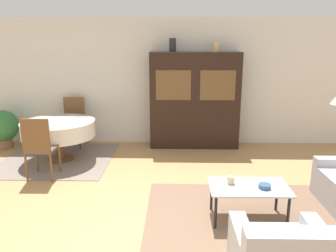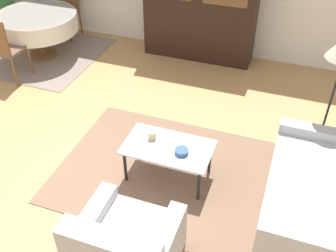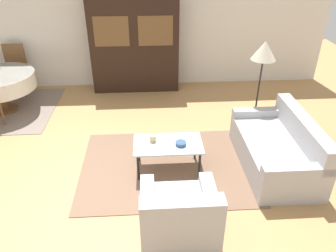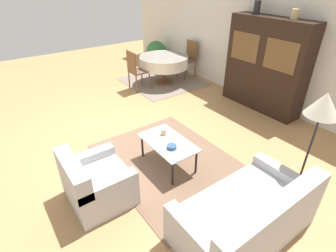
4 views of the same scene
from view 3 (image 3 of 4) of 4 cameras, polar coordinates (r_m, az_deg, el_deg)
name	(u,v)px [view 3 (image 3 of 4)]	position (r m, az deg, el deg)	size (l,w,h in m)	color
ground_plane	(82,186)	(4.84, -14.82, -10.04)	(14.00, 14.00, 0.00)	tan
wall_back	(101,26)	(7.50, -11.61, 16.71)	(10.00, 0.06, 2.70)	silver
area_rug	(167,166)	(5.02, -0.22, -7.02)	(2.58, 1.94, 0.01)	brown
dining_rug	(3,110)	(7.38, -26.82, 2.52)	(2.05, 1.98, 0.01)	gray
couch	(278,150)	(5.14, 18.59, -3.91)	(0.93, 1.71, 0.81)	#B2B2B7
armchair	(179,216)	(3.84, 2.00, -15.43)	(0.87, 0.80, 0.78)	#B2B2B7
coffee_table	(168,146)	(4.74, 0.00, -3.51)	(0.99, 0.58, 0.45)	black
display_cabinet	(135,45)	(7.25, -5.82, 13.87)	(1.86, 0.48, 2.01)	black
dining_chair_far	(15,66)	(7.89, -25.13, 9.40)	(0.44, 0.44, 1.04)	brown
floor_lamp	(264,55)	(5.63, 16.34, 11.85)	(0.40, 0.40, 1.60)	black
cup	(153,138)	(4.74, -2.69, -2.17)	(0.09, 0.09, 0.10)	tan
bowl	(181,144)	(4.66, 2.24, -3.08)	(0.15, 0.15, 0.05)	#33517A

